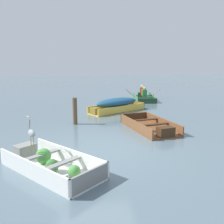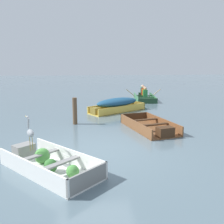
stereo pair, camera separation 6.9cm
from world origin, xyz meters
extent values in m
plane|color=slate|center=(0.00, 0.00, 0.00)|extent=(80.00, 80.00, 0.00)
cube|color=white|center=(-1.10, -1.34, 0.02)|extent=(2.65, 2.70, 0.04)
cube|color=white|center=(-1.49, -1.72, 0.21)|extent=(1.87, 1.95, 0.41)
cube|color=white|center=(-0.71, -0.97, 0.21)|extent=(1.87, 1.95, 0.41)
cube|color=gray|center=(-0.20, -2.28, 0.21)|extent=(0.86, 0.82, 0.41)
cube|color=gray|center=(-1.89, -0.51, 0.23)|extent=(0.62, 0.61, 0.37)
cube|color=gray|center=(-1.38, -1.05, 0.31)|extent=(0.86, 0.83, 0.04)
cube|color=gray|center=(-0.83, -1.63, 0.31)|extent=(0.86, 0.83, 0.04)
sphere|color=#4C9342|center=(-1.35, -0.94, 0.23)|extent=(0.39, 0.39, 0.39)
sphere|color=#387533|center=(-1.07, -1.49, 0.20)|extent=(0.32, 0.32, 0.32)
sphere|color=#4C9342|center=(-0.55, -1.82, 0.18)|extent=(0.29, 0.29, 0.29)
cube|color=brown|center=(2.16, 2.07, 0.02)|extent=(1.86, 2.90, 0.04)
cube|color=brown|center=(2.73, 2.22, 0.19)|extent=(0.71, 2.61, 0.37)
cube|color=brown|center=(1.58, 1.93, 0.19)|extent=(0.71, 2.61, 0.37)
cube|color=#3F2716|center=(1.84, 3.35, 0.19)|extent=(1.22, 0.35, 0.37)
cube|color=#3F2716|center=(2.44, 0.95, 0.21)|extent=(0.63, 0.49, 0.34)
cube|color=#3F2716|center=(2.26, 1.68, 0.28)|extent=(1.15, 0.43, 0.04)
cube|color=#3F2716|center=(2.06, 2.46, 0.28)|extent=(1.15, 0.43, 0.04)
cube|color=#E5BC47|center=(1.38, 5.63, 0.02)|extent=(3.14, 2.50, 0.04)
cube|color=#E5BC47|center=(1.63, 5.24, 0.18)|extent=(2.64, 1.73, 0.36)
cube|color=#E5BC47|center=(1.13, 6.01, 0.18)|extent=(2.64, 1.73, 0.36)
cube|color=olive|center=(2.67, 6.46, 0.18)|extent=(0.56, 0.83, 0.36)
cube|color=olive|center=(0.22, 4.88, 0.20)|extent=(0.54, 0.56, 0.32)
cube|color=olive|center=(0.99, 5.37, 0.27)|extent=(0.60, 0.81, 0.04)
cube|color=olive|center=(1.77, 5.88, 0.27)|extent=(0.60, 0.81, 0.04)
ellipsoid|color=navy|center=(1.38, 5.63, 0.49)|extent=(2.64, 2.15, 0.43)
cube|color=#387047|center=(3.71, 9.34, 0.02)|extent=(1.50, 3.17, 0.04)
cube|color=#387047|center=(3.14, 9.40, 0.17)|extent=(0.36, 3.05, 0.33)
cube|color=#387047|center=(4.28, 9.28, 0.17)|extent=(0.36, 3.05, 0.33)
cube|color=#1E3D27|center=(3.55, 7.84, 0.17)|extent=(1.20, 0.17, 0.33)
cube|color=#1E3D27|center=(3.84, 10.68, 0.18)|extent=(0.57, 0.41, 0.30)
cube|color=#1E3D27|center=(3.75, 9.80, 0.25)|extent=(1.11, 0.27, 0.04)
cube|color=#1E3D27|center=(3.66, 8.88, 0.25)|extent=(1.11, 0.27, 0.04)
cube|color=#338C4C|center=(3.68, 9.07, 0.49)|extent=(0.30, 0.21, 0.44)
sphere|color=tan|center=(3.68, 9.07, 0.81)|extent=(0.18, 0.18, 0.18)
cube|color=orange|center=(3.73, 9.60, 0.49)|extent=(0.30, 0.21, 0.44)
sphere|color=tan|center=(3.73, 9.60, 0.81)|extent=(0.18, 0.18, 0.18)
cube|color=red|center=(3.79, 10.14, 0.49)|extent=(0.30, 0.21, 0.44)
sphere|color=#9E7051|center=(3.79, 10.14, 0.81)|extent=(0.18, 0.18, 0.18)
cube|color=#338C4C|center=(3.84, 10.67, 0.49)|extent=(0.30, 0.21, 0.44)
sphere|color=beige|center=(3.84, 10.67, 0.81)|extent=(0.18, 0.18, 0.18)
cylinder|color=tan|center=(2.89, 10.23, 0.38)|extent=(0.64, 0.11, 0.55)
cylinder|color=tan|center=(4.68, 10.05, 0.38)|extent=(0.64, 0.11, 0.55)
cylinder|color=olive|center=(-1.60, -1.07, 0.60)|extent=(0.02, 0.02, 0.35)
cylinder|color=olive|center=(-1.55, -1.04, 0.60)|extent=(0.02, 0.02, 0.35)
ellipsoid|color=#93999E|center=(-1.57, -1.05, 0.87)|extent=(0.28, 0.35, 0.18)
cylinder|color=#93999E|center=(-1.63, -0.95, 1.09)|extent=(0.10, 0.12, 0.28)
ellipsoid|color=#93999E|center=(-1.65, -0.92, 1.24)|extent=(0.11, 0.13, 0.06)
cone|color=gold|center=(-1.69, -0.85, 1.24)|extent=(0.07, 0.10, 0.02)
cylinder|color=brown|center=(-0.70, 3.16, 0.55)|extent=(0.18, 0.18, 1.11)
camera|label=1|loc=(-0.28, -7.01, 2.57)|focal=40.00mm
camera|label=2|loc=(-0.21, -7.02, 2.57)|focal=40.00mm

